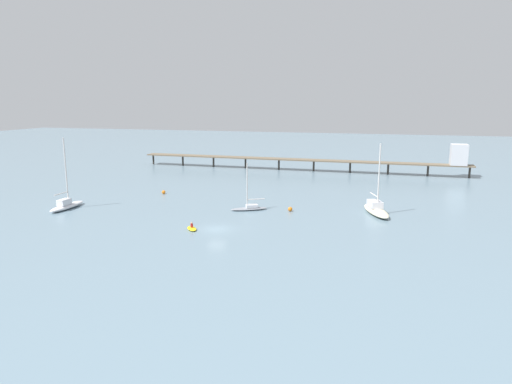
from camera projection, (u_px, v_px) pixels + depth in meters
name	position (u px, v px, depth m)	size (l,w,h in m)	color
ground_plane	(216.00, 229.00, 65.99)	(400.00, 400.00, 0.00)	slate
pier	(358.00, 158.00, 115.89)	(85.70, 4.52, 7.93)	brown
sailboat_cream	(376.00, 209.00, 74.87)	(5.77, 9.82, 11.45)	beige
sailboat_white	(67.00, 204.00, 78.19)	(1.97, 8.27, 12.04)	white
sailboat_gray	(250.00, 207.00, 77.35)	(6.22, 4.43, 8.01)	gray
dinghy_yellow	(192.00, 228.00, 65.67)	(2.53, 2.78, 1.14)	yellow
mooring_buoy_near	(290.00, 209.00, 76.55)	(0.74, 0.74, 0.74)	orange
mooring_buoy_outer	(164.00, 192.00, 90.63)	(0.74, 0.74, 0.74)	orange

